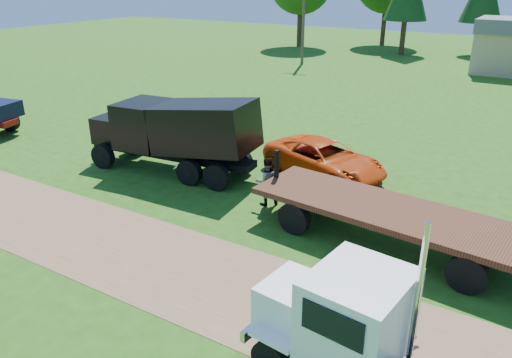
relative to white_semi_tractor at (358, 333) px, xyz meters
The scene contains 8 objects.
ground 5.79m from the white_semi_tractor, 163.05° to the left, with size 140.00×140.00×0.00m, color #234D10.
dirt_track 5.79m from the white_semi_tractor, 163.05° to the left, with size 120.00×4.20×0.01m, color brown.
white_semi_tractor is the anchor object (origin of this frame).
black_dump_truck 13.79m from the white_semi_tractor, 145.15° to the left, with size 8.19×3.20×3.49m.
orange_pickup 12.09m from the white_semi_tractor, 117.14° to the left, with size 2.62×5.68×1.58m, color #CF4009.
flatbed_trailer 6.48m from the white_semi_tractor, 101.52° to the left, with size 9.33×3.64×2.33m.
spectator_a 2.60m from the white_semi_tractor, 80.78° to the left, with size 0.60×0.39×1.65m, color #999999.
spectator_b 9.32m from the white_semi_tractor, 131.82° to the left, with size 0.93×0.72×1.91m, color #999999.
Camera 1 is at (7.87, -9.86, 8.27)m, focal length 35.00 mm.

